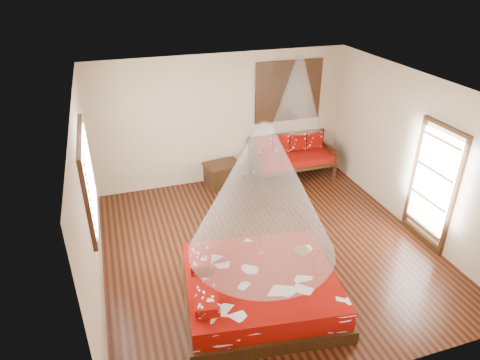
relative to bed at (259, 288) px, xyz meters
name	(u,v)px	position (x,y,z in m)	size (l,w,h in m)	color
room	(270,176)	(0.60, 1.19, 1.15)	(5.54, 5.54, 2.84)	black
bed	(259,288)	(0.00, 0.00, 0.00)	(2.44, 2.26, 0.65)	black
daybed	(291,155)	(2.09, 3.57, 0.27)	(1.86, 0.82, 0.96)	black
storage_chest	(223,174)	(0.50, 3.64, 0.01)	(0.84, 0.67, 0.52)	black
shutter_panel	(289,91)	(2.09, 3.91, 1.65)	(1.52, 0.06, 1.32)	black
window_left	(88,178)	(-2.11, 1.39, 1.45)	(0.10, 1.74, 1.34)	black
glazed_door	(432,186)	(3.31, 0.59, 0.82)	(0.08, 1.02, 2.16)	black
wine_tray	(302,249)	(0.81, 0.31, 0.30)	(0.23, 0.23, 0.19)	brown
mosquito_net_main	(263,192)	(0.02, 0.00, 1.60)	(2.00, 2.00, 1.80)	white
mosquito_net_daybed	(298,93)	(2.09, 3.44, 1.75)	(1.02, 1.02, 1.50)	white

